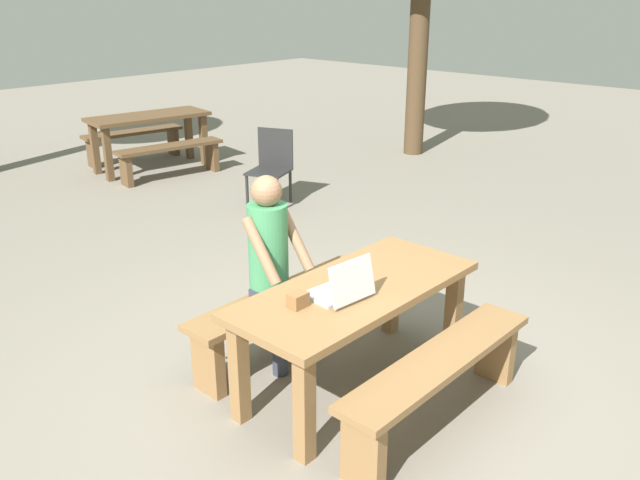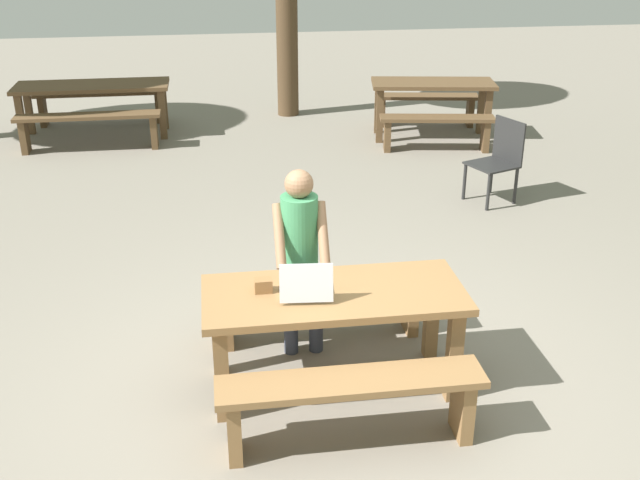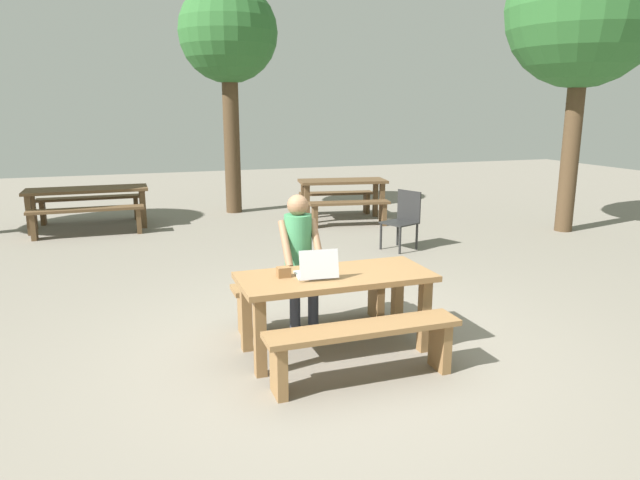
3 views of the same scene
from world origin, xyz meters
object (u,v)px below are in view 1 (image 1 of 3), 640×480
(picnic_table_front, at_px, (356,303))
(person_seated, at_px, (273,260))
(laptop, at_px, (342,288))
(picnic_table_rear, at_px, (149,125))
(plastic_chair, at_px, (271,166))
(small_pouch, at_px, (298,300))

(picnic_table_front, xyz_separation_m, person_seated, (-0.14, 0.58, 0.17))
(laptop, relative_size, picnic_table_rear, 0.21)
(plastic_chair, bearing_deg, picnic_table_rear, 158.89)
(laptop, height_order, person_seated, person_seated)
(picnic_table_front, relative_size, small_pouch, 15.03)
(person_seated, bearing_deg, plastic_chair, 46.80)
(small_pouch, bearing_deg, laptop, -22.14)
(picnic_table_front, height_order, picnic_table_rear, picnic_table_rear)
(plastic_chair, distance_m, picnic_table_rear, 2.43)
(picnic_table_front, distance_m, person_seated, 0.62)
(small_pouch, xyz_separation_m, picnic_table_rear, (2.69, 5.53, -0.12))
(laptop, xyz_separation_m, picnic_table_rear, (2.43, 5.63, -0.14))
(picnic_table_front, distance_m, plastic_chair, 3.90)
(picnic_table_front, bearing_deg, person_seated, 103.94)
(picnic_table_front, xyz_separation_m, picnic_table_rear, (2.25, 5.59, 0.04))
(person_seated, relative_size, picnic_table_rear, 0.77)
(picnic_table_front, distance_m, small_pouch, 0.48)
(picnic_table_rear, bearing_deg, person_seated, -106.37)
(laptop, xyz_separation_m, person_seated, (0.04, 0.62, -0.01))
(picnic_table_front, bearing_deg, laptop, -167.38)
(laptop, bearing_deg, small_pouch, -16.99)
(picnic_table_front, height_order, plastic_chair, plastic_chair)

